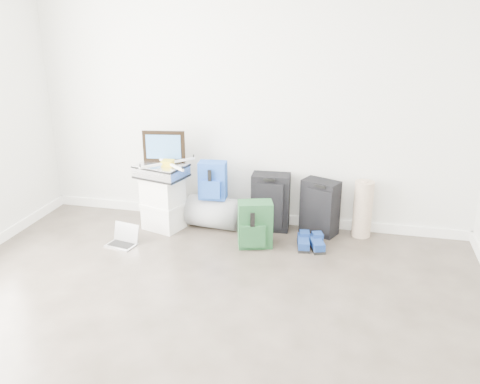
% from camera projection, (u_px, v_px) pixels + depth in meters
% --- Properties ---
extents(ground, '(5.00, 5.00, 0.00)m').
position_uv_depth(ground, '(166.00, 371.00, 3.20)').
color(ground, '#332C25').
rests_on(ground, ground).
extents(room_envelope, '(4.52, 5.02, 2.71)m').
position_uv_depth(room_envelope, '(151.00, 96.00, 2.63)').
color(room_envelope, silver).
rests_on(room_envelope, ground).
extents(boxes_stack, '(0.47, 0.42, 0.56)m').
position_uv_depth(boxes_stack, '(163.00, 203.00, 5.20)').
color(boxes_stack, white).
rests_on(boxes_stack, ground).
extents(briefcase, '(0.54, 0.45, 0.14)m').
position_uv_depth(briefcase, '(161.00, 171.00, 5.09)').
color(briefcase, '#B2B2B7').
rests_on(briefcase, boxes_stack).
extents(painting, '(0.42, 0.10, 0.32)m').
position_uv_depth(painting, '(164.00, 146.00, 5.10)').
color(painting, black).
rests_on(painting, briefcase).
extents(drone, '(0.47, 0.47, 0.05)m').
position_uv_depth(drone, '(168.00, 163.00, 5.02)').
color(drone, gold).
rests_on(drone, briefcase).
extents(duffel_bag, '(0.57, 0.39, 0.33)m').
position_uv_depth(duffel_bag, '(214.00, 212.00, 5.27)').
color(duffel_bag, gray).
rests_on(duffel_bag, ground).
extents(blue_backpack, '(0.29, 0.22, 0.39)m').
position_uv_depth(blue_backpack, '(213.00, 181.00, 5.12)').
color(blue_backpack, '#174795').
rests_on(blue_backpack, duffel_bag).
extents(large_suitcase, '(0.39, 0.27, 0.59)m').
position_uv_depth(large_suitcase, '(270.00, 202.00, 5.18)').
color(large_suitcase, black).
rests_on(large_suitcase, ground).
extents(green_backpack, '(0.36, 0.31, 0.45)m').
position_uv_depth(green_backpack, '(255.00, 225.00, 4.81)').
color(green_backpack, '#153A1B').
rests_on(green_backpack, ground).
extents(carry_on, '(0.41, 0.35, 0.56)m').
position_uv_depth(carry_on, '(320.00, 207.00, 5.08)').
color(carry_on, black).
rests_on(carry_on, ground).
extents(shoes, '(0.30, 0.30, 0.09)m').
position_uv_depth(shoes, '(310.00, 243.00, 4.84)').
color(shoes, black).
rests_on(shoes, ground).
extents(rolled_rug, '(0.19, 0.19, 0.57)m').
position_uv_depth(rolled_rug, '(363.00, 209.00, 5.02)').
color(rolled_rug, tan).
rests_on(rolled_rug, ground).
extents(laptop, '(0.31, 0.25, 0.20)m').
position_uv_depth(laptop, '(123.00, 240.00, 4.91)').
color(laptop, '#B8B8BC').
rests_on(laptop, ground).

